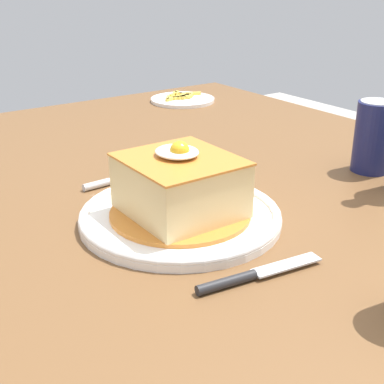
{
  "coord_description": "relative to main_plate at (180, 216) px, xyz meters",
  "views": [
    {
      "loc": [
        0.6,
        -0.54,
        1.08
      ],
      "look_at": [
        0.04,
        -0.14,
        0.79
      ],
      "focal_mm": 49.95,
      "sensor_mm": 36.0,
      "label": 1
    }
  ],
  "objects": [
    {
      "name": "sandwich_meal",
      "position": [
        -0.0,
        0.0,
        0.04
      ],
      "size": [
        0.2,
        0.2,
        0.11
      ],
      "color": "orange",
      "rests_on": "main_plate"
    },
    {
      "name": "knife",
      "position": [
        0.17,
        -0.03,
        -0.0
      ],
      "size": [
        0.04,
        0.17,
        0.01
      ],
      "color": "#262628",
      "rests_on": "dining_table"
    },
    {
      "name": "main_plate",
      "position": [
        0.0,
        0.0,
        0.0
      ],
      "size": [
        0.28,
        0.28,
        0.02
      ],
      "color": "white",
      "rests_on": "dining_table"
    },
    {
      "name": "dining_table",
      "position": [
        -0.04,
        0.16,
        -0.1
      ],
      "size": [
        1.44,
        0.96,
        0.75
      ],
      "color": "brown",
      "rests_on": "ground_plane"
    },
    {
      "name": "fork",
      "position": [
        -0.18,
        -0.01,
        -0.0
      ],
      "size": [
        0.02,
        0.14,
        0.01
      ],
      "color": "silver",
      "rests_on": "dining_table"
    },
    {
      "name": "side_plate_fries",
      "position": [
        -0.61,
        0.41,
        -0.0
      ],
      "size": [
        0.17,
        0.17,
        0.02
      ],
      "color": "white",
      "rests_on": "dining_table"
    },
    {
      "name": "soda_can",
      "position": [
        0.02,
        0.39,
        0.05
      ],
      "size": [
        0.07,
        0.07,
        0.12
      ],
      "color": "#191E51",
      "rests_on": "dining_table"
    }
  ]
}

